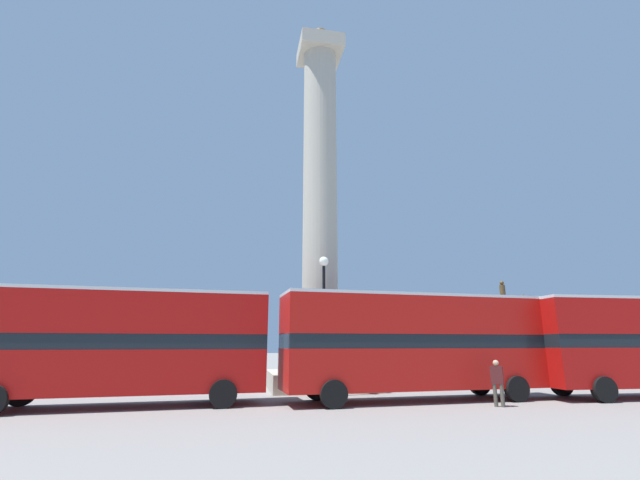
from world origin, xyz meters
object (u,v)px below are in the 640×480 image
(equestrian_statue, at_px, (509,348))
(street_lamp, at_px, (324,312))
(bus_a, at_px, (126,341))
(pedestrian_near_lamp, at_px, (497,381))
(bus_b, at_px, (413,341))
(monument_column, at_px, (320,238))

(equestrian_statue, distance_m, street_lamp, 14.66)
(bus_a, bearing_deg, street_lamp, 9.08)
(pedestrian_near_lamp, bearing_deg, bus_b, 177.89)
(equestrian_statue, distance_m, pedestrian_near_lamp, 12.82)
(pedestrian_near_lamp, bearing_deg, bus_a, -150.32)
(bus_b, distance_m, street_lamp, 4.22)
(bus_a, xyz_separation_m, pedestrian_near_lamp, (13.72, -2.46, -1.42))
(bus_b, height_order, street_lamp, street_lamp)
(bus_a, relative_size, bus_b, 0.95)
(pedestrian_near_lamp, bearing_deg, monument_column, 164.18)
(monument_column, distance_m, bus_a, 11.48)
(monument_column, relative_size, street_lamp, 3.47)
(bus_b, relative_size, street_lamp, 1.76)
(monument_column, bearing_deg, equestrian_statue, 11.45)
(pedestrian_near_lamp, bearing_deg, equestrian_statue, 93.63)
(bus_a, xyz_separation_m, street_lamp, (7.99, 1.86, 1.32))
(monument_column, height_order, street_lamp, monument_column)
(bus_a, height_order, street_lamp, street_lamp)
(bus_b, distance_m, equestrian_statue, 12.86)
(bus_a, bearing_deg, equestrian_statue, 16.23)
(bus_b, bearing_deg, monument_column, 113.92)
(equestrian_statue, bearing_deg, monument_column, -152.70)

